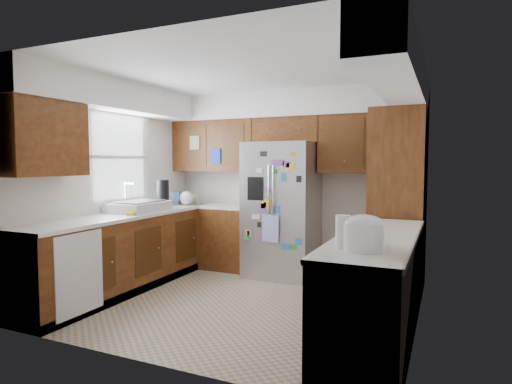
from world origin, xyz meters
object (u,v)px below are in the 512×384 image
paper_towel (343,232)px  rice_cooker (364,232)px  fridge (282,210)px  pantry (398,201)px

paper_towel → rice_cooker: bearing=-2.8°
fridge → paper_towel: bearing=-60.0°
pantry → paper_towel: bearing=-93.7°
rice_cooker → fridge: bearing=122.6°
rice_cooker → paper_towel: rice_cooker is taller
rice_cooker → paper_towel: size_ratio=1.24×
rice_cooker → paper_towel: (-0.15, 0.01, -0.01)m
pantry → fridge: (-1.50, 0.05, -0.17)m
pantry → paper_towel: (-0.15, -2.29, -0.04)m
fridge → paper_towel: 2.71m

